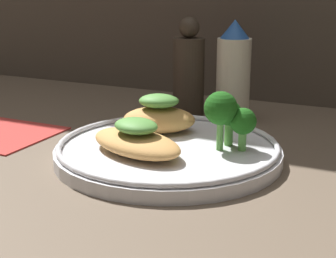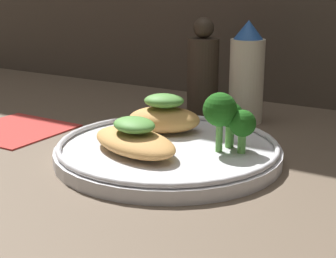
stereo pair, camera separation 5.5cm
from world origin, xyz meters
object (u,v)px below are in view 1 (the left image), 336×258
object	(u,v)px
broccoli_bunch	(229,114)
pepper_grinder	(189,72)
sauce_bottle	(233,73)
plate	(168,150)

from	to	relation	value
broccoli_bunch	pepper_grinder	size ratio (longest dim) A/B	0.46
broccoli_bunch	sauce_bottle	size ratio (longest dim) A/B	0.46
broccoli_bunch	pepper_grinder	world-z (taller)	pepper_grinder
plate	broccoli_bunch	distance (cm)	7.68
broccoli_bunch	pepper_grinder	xyz separation A→B (cm)	(-11.70, 16.51, 0.97)
plate	sauce_bottle	distance (cm)	19.47
broccoli_bunch	plate	bearing A→B (deg)	-160.70
plate	sauce_bottle	bearing A→B (deg)	87.01
plate	broccoli_bunch	xyz separation A→B (cm)	(6.05, 2.12, 4.24)
plate	sauce_bottle	xyz separation A→B (cm)	(0.97, 18.63, 5.59)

